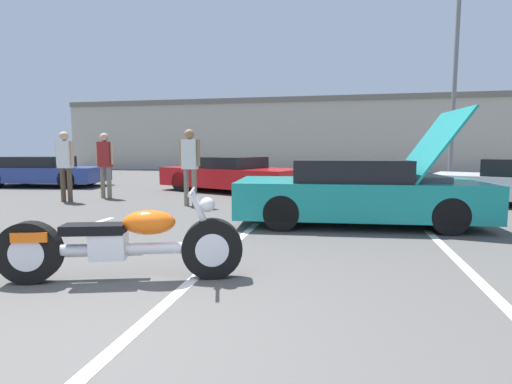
% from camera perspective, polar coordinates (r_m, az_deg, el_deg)
% --- Properties ---
extents(ground_plane, '(80.00, 80.00, 0.00)m').
position_cam_1_polar(ground_plane, '(3.17, -25.50, -20.47)').
color(ground_plane, '#514F4C').
extents(parking_stripe_foreground, '(0.12, 5.33, 0.01)m').
position_cam_1_polar(parking_stripe_foreground, '(6.47, -32.56, -7.13)').
color(parking_stripe_foreground, white).
rests_on(parking_stripe_foreground, ground).
extents(parking_stripe_middle, '(0.12, 5.33, 0.01)m').
position_cam_1_polar(parking_stripe_middle, '(4.90, -6.60, -10.26)').
color(parking_stripe_middle, white).
rests_on(parking_stripe_middle, ground).
extents(parking_stripe_back, '(0.12, 5.33, 0.01)m').
position_cam_1_polar(parking_stripe_back, '(4.87, 29.37, -11.13)').
color(parking_stripe_back, white).
rests_on(parking_stripe_back, ground).
extents(far_building, '(32.00, 4.20, 4.40)m').
position_cam_1_polar(far_building, '(25.90, 8.28, 8.34)').
color(far_building, '#B2AD9E').
rests_on(far_building, ground).
extents(light_pole, '(1.21, 0.28, 8.82)m').
position_cam_1_polar(light_pole, '(19.50, 26.81, 15.72)').
color(light_pole, slate).
rests_on(light_pole, ground).
extents(motorcycle, '(2.46, 1.01, 0.96)m').
position_cam_1_polar(motorcycle, '(4.46, -18.56, -7.02)').
color(motorcycle, black).
rests_on(motorcycle, ground).
extents(show_car_hood_open, '(4.51, 2.20, 2.07)m').
position_cam_1_polar(show_car_hood_open, '(7.57, 14.40, -0.00)').
color(show_car_hood_open, teal).
rests_on(show_car_hood_open, ground).
extents(parked_car_mid_row, '(4.99, 3.47, 1.11)m').
position_cam_1_polar(parked_car_mid_row, '(12.84, -3.59, 2.51)').
color(parked_car_mid_row, red).
rests_on(parked_car_mid_row, ground).
extents(parked_car_left_row, '(4.44, 2.38, 1.09)m').
position_cam_1_polar(parked_car_left_row, '(16.48, -28.05, 2.56)').
color(parked_car_left_row, navy).
rests_on(parked_car_left_row, ground).
extents(spectator_near_motorcycle, '(0.52, 0.24, 1.80)m').
position_cam_1_polar(spectator_near_motorcycle, '(11.84, -20.76, 4.39)').
color(spectator_near_motorcycle, gray).
rests_on(spectator_near_motorcycle, ground).
extents(spectator_by_show_car, '(0.52, 0.24, 1.84)m').
position_cam_1_polar(spectator_by_show_car, '(9.67, -9.44, 4.52)').
color(spectator_by_show_car, gray).
rests_on(spectator_by_show_car, ground).
extents(spectator_midground, '(0.52, 0.24, 1.81)m').
position_cam_1_polar(spectator_midground, '(11.42, -25.62, 4.16)').
color(spectator_midground, brown).
rests_on(spectator_midground, ground).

